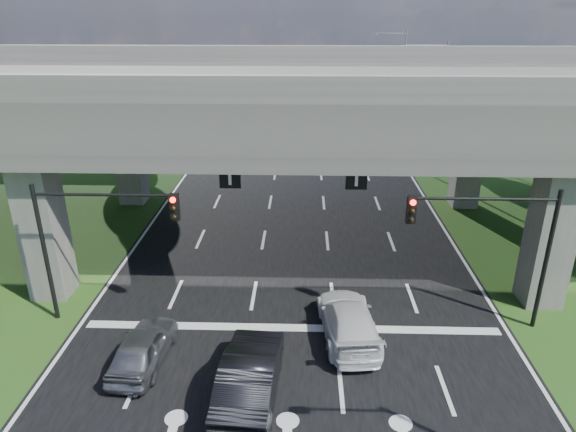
# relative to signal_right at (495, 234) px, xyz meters

# --- Properties ---
(ground) EXTENTS (160.00, 160.00, 0.00)m
(ground) POSITION_rel_signal_right_xyz_m (-7.82, -3.94, -4.19)
(ground) COLOR #254D18
(ground) RESTS_ON ground
(road) EXTENTS (18.00, 120.00, 0.03)m
(road) POSITION_rel_signal_right_xyz_m (-7.82, 6.06, -4.17)
(road) COLOR black
(road) RESTS_ON ground
(overpass) EXTENTS (80.00, 15.00, 10.00)m
(overpass) POSITION_rel_signal_right_xyz_m (-7.82, 8.06, 3.73)
(overpass) COLOR #3B3835
(overpass) RESTS_ON ground
(warehouse) EXTENTS (20.00, 10.00, 4.00)m
(warehouse) POSITION_rel_signal_right_xyz_m (-33.82, 31.06, -2.19)
(warehouse) COLOR #9E9E99
(warehouse) RESTS_ON ground
(signal_right) EXTENTS (5.76, 0.54, 6.00)m
(signal_right) POSITION_rel_signal_right_xyz_m (0.00, 0.00, 0.00)
(signal_right) COLOR black
(signal_right) RESTS_ON ground
(signal_left) EXTENTS (5.76, 0.54, 6.00)m
(signal_left) POSITION_rel_signal_right_xyz_m (-15.65, 0.00, 0.00)
(signal_left) COLOR black
(signal_left) RESTS_ON ground
(streetlight_far) EXTENTS (3.38, 0.25, 10.00)m
(streetlight_far) POSITION_rel_signal_right_xyz_m (2.27, 20.06, 1.66)
(streetlight_far) COLOR gray
(streetlight_far) RESTS_ON ground
(streetlight_beyond) EXTENTS (3.38, 0.25, 10.00)m
(streetlight_beyond) POSITION_rel_signal_right_xyz_m (2.27, 36.06, 1.66)
(streetlight_beyond) COLOR gray
(streetlight_beyond) RESTS_ON ground
(tree_left_near) EXTENTS (4.50, 4.50, 7.80)m
(tree_left_near) POSITION_rel_signal_right_xyz_m (-21.78, 22.06, 0.63)
(tree_left_near) COLOR black
(tree_left_near) RESTS_ON ground
(tree_left_mid) EXTENTS (3.91, 3.90, 6.76)m
(tree_left_mid) POSITION_rel_signal_right_xyz_m (-24.78, 30.06, -0.01)
(tree_left_mid) COLOR black
(tree_left_mid) RESTS_ON ground
(tree_left_far) EXTENTS (4.80, 4.80, 8.32)m
(tree_left_far) POSITION_rel_signal_right_xyz_m (-20.78, 38.06, 0.95)
(tree_left_far) COLOR black
(tree_left_far) RESTS_ON ground
(tree_right_near) EXTENTS (4.20, 4.20, 7.28)m
(tree_right_near) POSITION_rel_signal_right_xyz_m (5.22, 24.06, 0.31)
(tree_right_near) COLOR black
(tree_right_near) RESTS_ON ground
(tree_right_mid) EXTENTS (3.91, 3.90, 6.76)m
(tree_right_mid) POSITION_rel_signal_right_xyz_m (8.22, 32.06, -0.01)
(tree_right_mid) COLOR black
(tree_right_mid) RESTS_ON ground
(tree_right_far) EXTENTS (4.50, 4.50, 7.80)m
(tree_right_far) POSITION_rel_signal_right_xyz_m (4.22, 40.06, 0.63)
(tree_right_far) COLOR black
(tree_right_far) RESTS_ON ground
(car_silver) EXTENTS (1.92, 4.20, 1.40)m
(car_silver) POSITION_rel_signal_right_xyz_m (-13.22, -2.83, -3.46)
(car_silver) COLOR #95979C
(car_silver) RESTS_ON road
(car_dark) EXTENTS (2.10, 5.28, 1.71)m
(car_dark) POSITION_rel_signal_right_xyz_m (-9.12, -4.45, -3.30)
(car_dark) COLOR black
(car_dark) RESTS_ON road
(car_white) EXTENTS (2.55, 5.25, 1.47)m
(car_white) POSITION_rel_signal_right_xyz_m (-5.57, -0.94, -3.42)
(car_white) COLOR silver
(car_white) RESTS_ON road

